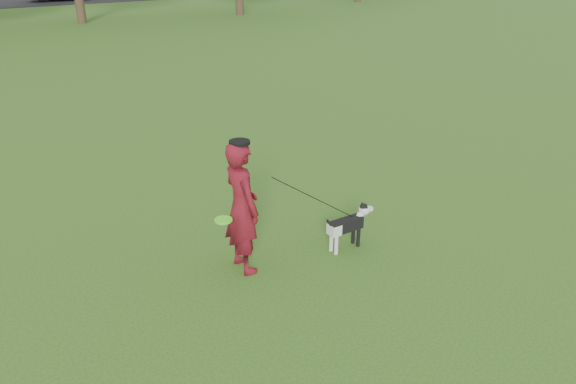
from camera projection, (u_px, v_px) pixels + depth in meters
ground at (298, 239)px, 8.49m from camera, size 120.00×120.00×0.00m
man at (242, 207)px, 7.38m from camera, size 0.46×0.68×1.84m
dog at (349, 223)px, 8.11m from camera, size 0.86×0.17×0.66m
man_held_items at (315, 198)px, 7.77m from camera, size 2.14×0.50×1.41m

